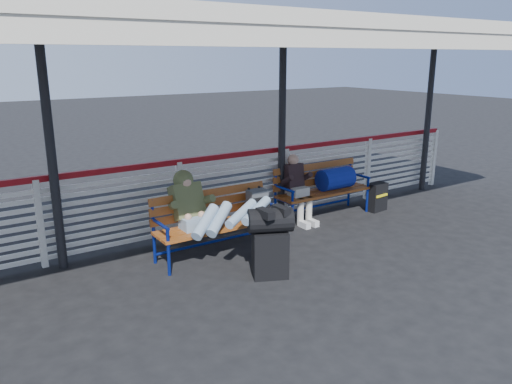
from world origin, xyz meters
TOP-DOWN VIEW (x-y plane):
  - ground at (0.00, 0.00)m, footprint 60.00×60.00m
  - fence at (0.00, 1.90)m, footprint 12.08×0.08m
  - canopy at (-0.00, 0.87)m, footprint 12.60×3.60m
  - luggage_stack at (0.32, -0.02)m, footprint 0.63×0.51m
  - bench_left at (0.27, 1.02)m, footprint 1.80×0.56m
  - bench_right at (2.67, 1.52)m, footprint 1.80×0.56m
  - traveler_man at (-0.02, 0.66)m, footprint 0.94×1.64m
  - companion_person at (1.97, 1.52)m, footprint 0.32×0.66m
  - suitcase_side at (3.57, 1.22)m, footprint 0.39×0.26m

SIDE VIEW (x-z plane):
  - ground at x=0.00m, z-range 0.00..0.00m
  - suitcase_side at x=3.57m, z-range 0.00..0.51m
  - luggage_stack at x=0.32m, z-range 0.04..0.95m
  - bench_left at x=0.27m, z-range 0.12..1.04m
  - companion_person at x=1.97m, z-range 0.02..1.17m
  - bench_right at x=2.67m, z-range 0.15..1.07m
  - fence at x=0.00m, z-range 0.04..1.28m
  - traveler_man at x=-0.02m, z-range 0.35..1.12m
  - canopy at x=0.00m, z-range 1.46..4.62m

